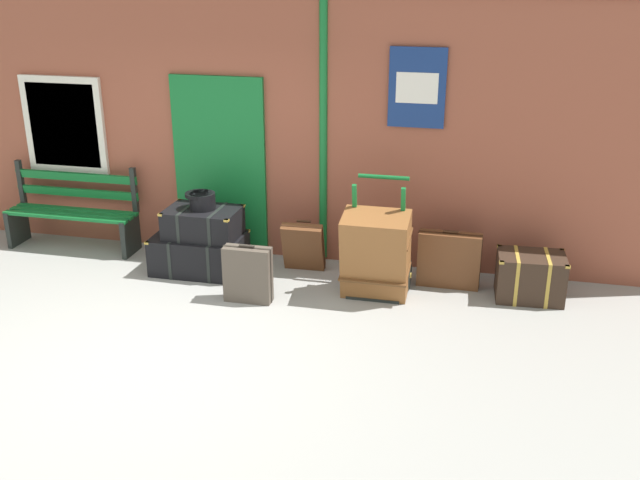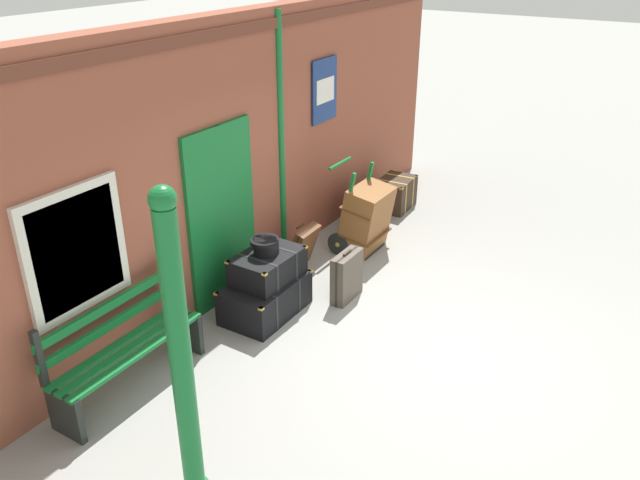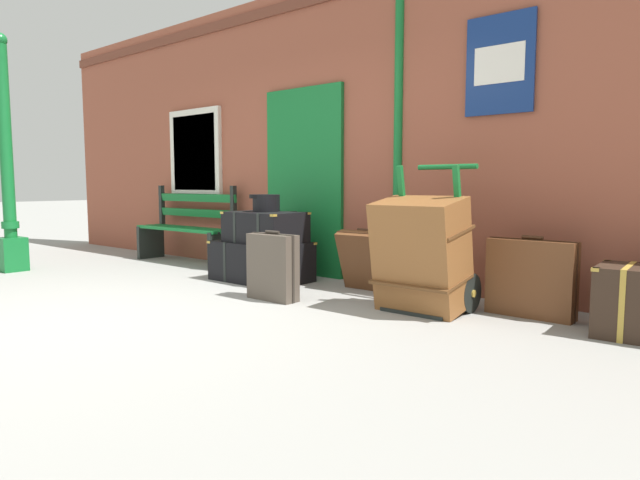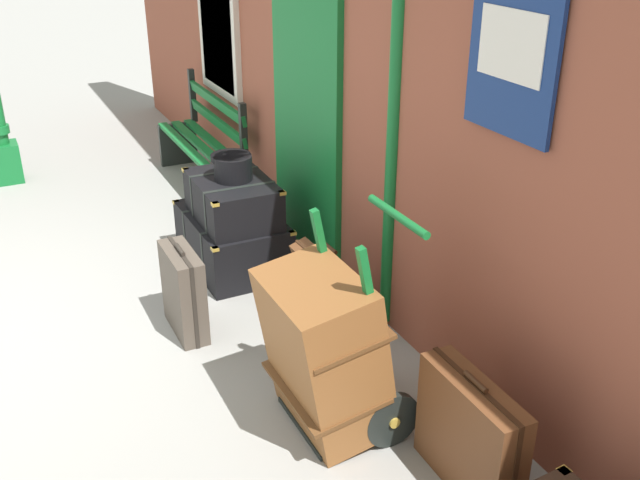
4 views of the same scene
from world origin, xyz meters
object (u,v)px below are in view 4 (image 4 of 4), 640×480
Objects in this scene: large_brown_trunk at (324,351)px; round_hatbox at (233,166)px; suitcase_olive at (325,288)px; steamer_trunk_base at (233,240)px; suitcase_cream at (470,436)px; suitcase_charcoal at (184,292)px; platform_bench at (204,143)px; porters_trolley at (353,373)px; steamer_trunk_middle at (233,199)px.

round_hatbox is at bearing 173.64° from large_brown_trunk.
suitcase_olive is (-0.89, 0.45, -0.17)m from large_brown_trunk.
large_brown_trunk reaches higher than steamer_trunk_base.
suitcase_cream is (0.73, 0.42, -0.17)m from large_brown_trunk.
platform_bench is at bearing 159.03° from suitcase_charcoal.
suitcase_charcoal is 0.94m from suitcase_olive.
round_hatbox is 2.06m from porters_trolley.
steamer_trunk_base is 1.50× the size of suitcase_cream.
suitcase_charcoal is at bearing -38.50° from steamer_trunk_base.
porters_trolley reaches higher than round_hatbox.
round_hatbox is 1.10m from suitcase_charcoal.
platform_bench reaches higher than suitcase_charcoal.
platform_bench is 2.37× the size of suitcase_cream.
suitcase_charcoal reaches higher than suitcase_olive.
steamer_trunk_base is at bearing 174.16° from large_brown_trunk.
platform_bench is at bearing 171.64° from large_brown_trunk.
porters_trolley is at bearing 25.05° from suitcase_charcoal.
large_brown_trunk is at bearing -150.05° from suitcase_cream.
porters_trolley is (1.97, -0.05, -0.57)m from round_hatbox.
platform_bench is 1.80m from steamer_trunk_base.
steamer_trunk_middle is at bearing 174.04° from large_brown_trunk.
steamer_trunk_base is 2.04m from porters_trolley.
suitcase_cream is (2.70, 0.22, -0.28)m from steamer_trunk_middle.
platform_bench is at bearing 169.48° from round_hatbox.
steamer_trunk_base is 2.78m from suitcase_cream.
suitcase_olive is (-0.89, 0.27, 0.02)m from porters_trolley.
suitcase_olive is (-1.62, 0.03, -0.01)m from suitcase_cream.
suitcase_cream is (2.71, 0.20, -0.54)m from round_hatbox.
large_brown_trunk is (2.04, -0.21, 0.26)m from steamer_trunk_base.
porters_trolley is (3.78, -0.38, -0.17)m from platform_bench.
suitcase_charcoal reaches higher than steamer_trunk_base.
steamer_trunk_base is 3.05× the size of round_hatbox.
platform_bench is 1.34× the size of porters_trolley.
suitcase_cream reaches higher than steamer_trunk_base.
porters_trolley is 1.99× the size of suitcase_olive.
suitcase_charcoal is at bearing -40.88° from steamer_trunk_middle.
steamer_trunk_middle is at bearing -167.33° from suitcase_olive.
round_hatbox is at bearing -168.11° from suitcase_olive.
steamer_trunk_middle is at bearing -74.09° from round_hatbox.
large_brown_trunk is (1.97, -0.22, -0.38)m from round_hatbox.
steamer_trunk_middle is 1.36× the size of suitcase_olive.
platform_bench is 1.88m from round_hatbox.
round_hatbox reaches higher than suitcase_charcoal.
suitcase_charcoal is at bearing -161.82° from large_brown_trunk.
suitcase_olive is at bearing 153.12° from large_brown_trunk.
suitcase_charcoal is (-1.26, -0.59, 0.02)m from porters_trolley.
steamer_trunk_middle is at bearing -10.94° from platform_bench.
platform_bench is 1.95× the size of steamer_trunk_middle.
large_brown_trunk is (3.78, -0.56, 0.02)m from platform_bench.
steamer_trunk_middle is 0.99m from suitcase_charcoal.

